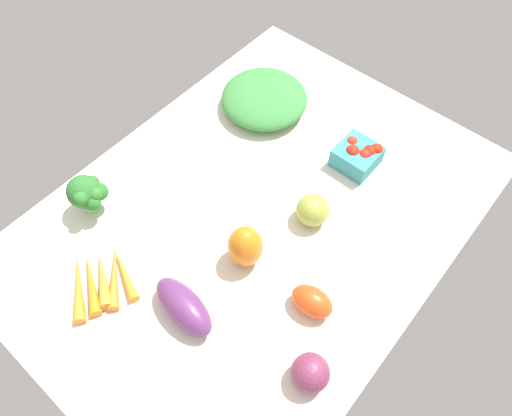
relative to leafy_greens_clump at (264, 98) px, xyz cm
name	(u,v)px	position (x,y,z in cm)	size (l,w,h in cm)	color
tablecloth	(256,215)	(25.40, 19.01, -4.07)	(104.00, 76.00, 2.00)	silver
leafy_greens_clump	(264,98)	(0.00, 0.00, 0.00)	(21.22, 21.39, 6.15)	#3A863D
red_onion_center	(310,373)	(45.56, 48.52, 0.35)	(6.86, 6.86, 6.86)	#783050
heirloom_tomato_green	(313,210)	(18.83, 28.97, 0.47)	(7.09, 7.09, 7.09)	#96A740
carrot_bunch	(100,280)	(57.62, 6.42, -1.84)	(16.77, 17.13, 2.76)	orange
berry_basket	(358,155)	(-0.06, 27.80, -0.02)	(9.09, 9.09, 6.20)	teal
eggplant	(184,306)	(51.20, 23.42, 0.11)	(14.35, 6.36, 6.36)	#613066
broccoli_head	(87,193)	(47.34, -8.30, 2.88)	(7.79, 8.22, 9.82)	#9BC97B
roma_tomato	(312,301)	(34.79, 40.87, -0.30)	(8.32, 5.54, 5.54)	#E4491A
bell_pepper_orange	(245,246)	(35.09, 24.56, 2.13)	(7.02, 7.02, 10.40)	orange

